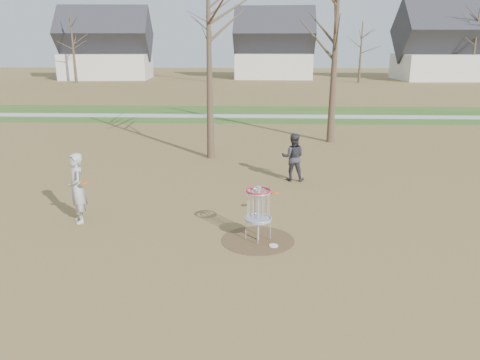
% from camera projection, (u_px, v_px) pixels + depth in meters
% --- Properties ---
extents(ground, '(160.00, 160.00, 0.00)m').
position_uv_depth(ground, '(258.00, 240.00, 11.49)').
color(ground, brown).
rests_on(ground, ground).
extents(green_band, '(160.00, 8.00, 0.01)m').
position_uv_depth(green_band, '(259.00, 114.00, 31.61)').
color(green_band, '#2D5119').
rests_on(green_band, ground).
extents(footpath, '(160.00, 1.50, 0.01)m').
position_uv_depth(footpath, '(259.00, 116.00, 30.65)').
color(footpath, '#9E9E99').
rests_on(footpath, green_band).
extents(dirt_circle, '(1.80, 1.80, 0.01)m').
position_uv_depth(dirt_circle, '(258.00, 240.00, 11.49)').
color(dirt_circle, '#47331E').
rests_on(dirt_circle, ground).
extents(player_standing, '(0.74, 0.82, 1.89)m').
position_uv_depth(player_standing, '(77.00, 188.00, 12.43)').
color(player_standing, '#AAAAAA').
rests_on(player_standing, ground).
extents(player_throwing, '(0.86, 0.70, 1.68)m').
position_uv_depth(player_throwing, '(293.00, 157.00, 16.26)').
color(player_throwing, '#302F34').
rests_on(player_throwing, ground).
extents(disc_grounded, '(0.22, 0.22, 0.02)m').
position_uv_depth(disc_grounded, '(274.00, 246.00, 11.15)').
color(disc_grounded, silver).
rests_on(disc_grounded, dirt_circle).
extents(discs_in_play, '(5.16, 0.97, 0.51)m').
position_uv_depth(discs_in_play, '(187.00, 188.00, 12.43)').
color(discs_in_play, '#EE550C').
rests_on(discs_in_play, ground).
extents(disc_golf_basket, '(0.64, 0.64, 1.35)m').
position_uv_depth(disc_golf_basket, '(258.00, 205.00, 11.23)').
color(disc_golf_basket, '#9EA3AD').
rests_on(disc_golf_basket, ground).
extents(bare_trees, '(52.62, 44.98, 9.00)m').
position_uv_depth(bare_trees, '(278.00, 35.00, 44.20)').
color(bare_trees, '#382B1E').
rests_on(bare_trees, ground).
extents(houses_row, '(56.51, 10.01, 7.26)m').
position_uv_depth(houses_row, '(292.00, 51.00, 60.70)').
color(houses_row, silver).
rests_on(houses_row, ground).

